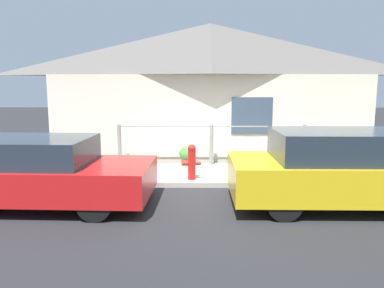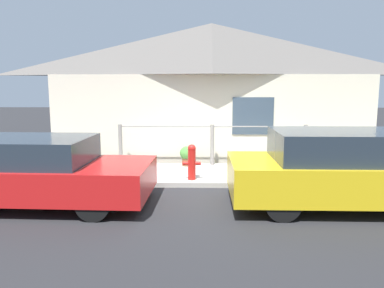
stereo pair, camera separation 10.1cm
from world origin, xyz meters
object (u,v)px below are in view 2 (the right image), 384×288
(car_left, at_px, (33,171))
(car_right, at_px, (346,170))
(potted_plant_by_fence, at_px, (87,157))
(fire_hydrant, at_px, (192,161))
(potted_plant_near_hydrant, at_px, (186,155))

(car_left, distance_m, car_right, 5.60)
(potted_plant_by_fence, bearing_deg, fire_hydrant, -25.27)
(potted_plant_near_hydrant, bearing_deg, car_left, -132.27)
(fire_hydrant, height_order, potted_plant_near_hydrant, fire_hydrant)
(car_left, relative_size, potted_plant_by_fence, 9.14)
(car_right, bearing_deg, fire_hydrant, 152.12)
(potted_plant_near_hydrant, bearing_deg, car_right, -44.93)
(fire_hydrant, relative_size, potted_plant_by_fence, 1.70)
(car_right, height_order, potted_plant_by_fence, car_right)
(car_right, bearing_deg, car_left, -179.56)
(car_left, relative_size, car_right, 1.00)
(fire_hydrant, distance_m, potted_plant_near_hydrant, 1.46)
(car_left, height_order, potted_plant_by_fence, car_left)
(fire_hydrant, bearing_deg, potted_plant_by_fence, 154.73)
(car_right, relative_size, potted_plant_near_hydrant, 8.33)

